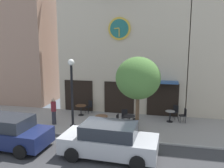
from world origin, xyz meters
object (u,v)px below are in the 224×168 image
cafe_chair_facing_street (116,120)px  street_tree (138,78)px  cafe_chair_right_end (89,106)px  parked_car_navy (6,132)px  cafe_table_near_door (129,119)px  cafe_chair_near_lamp (135,124)px  cafe_table_near_curb (81,108)px  cafe_chair_mid_row (175,111)px  street_lamp (72,95)px  cafe_table_center_right (170,115)px  cafe_table_center_left (102,119)px  parked_car_silver (109,140)px  pedestrian_maroon (54,111)px  cafe_chair_near_tree (93,123)px  cafe_chair_corner (184,114)px  cafe_chair_under_awning (125,115)px

cafe_chair_facing_street → street_tree: bearing=-39.6°
cafe_chair_right_end → parked_car_navy: size_ratio=0.21×
cafe_table_near_door → cafe_chair_near_lamp: 0.83m
cafe_table_near_curb → cafe_chair_mid_row: 6.49m
cafe_table_near_curb → parked_car_navy: size_ratio=0.18×
street_lamp → cafe_chair_mid_row: 7.10m
cafe_table_center_right → cafe_chair_near_lamp: (-1.99, -2.34, 0.06)m
cafe_table_center_left → cafe_chair_right_end: bearing=120.8°
cafe_table_near_curb → parked_car_silver: size_ratio=0.18×
cafe_table_center_left → cafe_table_near_curb: bearing=134.7°
street_tree → cafe_chair_right_end: bearing=135.1°
cafe_chair_right_end → pedestrian_maroon: size_ratio=0.54×
street_tree → cafe_chair_near_lamp: bearing=104.8°
cafe_chair_near_lamp → cafe_chair_mid_row: bearing=53.2°
cafe_chair_near_lamp → cafe_chair_mid_row: same height
cafe_table_near_curb → cafe_table_center_right: size_ratio=1.07×
cafe_chair_facing_street → cafe_chair_near_lamp: 1.24m
cafe_chair_near_tree → cafe_chair_facing_street: size_ratio=1.00×
parked_car_navy → cafe_table_near_curb: bearing=71.9°
pedestrian_maroon → parked_car_navy: pedestrian_maroon is taller
cafe_chair_right_end → cafe_chair_corner: size_ratio=1.00×
cafe_table_near_curb → cafe_chair_right_end: (0.39, 0.71, 0.00)m
pedestrian_maroon → street_lamp: bearing=-27.7°
cafe_table_near_door → parked_car_navy: 6.76m
cafe_chair_right_end → cafe_chair_facing_street: (2.54, -2.77, 0.00)m
cafe_table_near_curb → cafe_chair_corner: size_ratio=0.86×
cafe_chair_mid_row → parked_car_navy: bearing=-142.8°
cafe_table_near_door → cafe_chair_near_tree: bearing=-149.9°
street_lamp → cafe_chair_under_awning: (2.73, 1.91, -1.59)m
street_tree → cafe_table_near_door: size_ratio=5.91×
cafe_chair_near_tree → parked_car_navy: bearing=-142.4°
cafe_table_near_curb → cafe_chair_mid_row: (6.45, 0.69, 0.00)m
cafe_chair_right_end → cafe_chair_under_awning: (2.91, -1.75, 0.00)m
cafe_table_center_left → parked_car_silver: (1.27, -3.44, 0.22)m
cafe_chair_near_tree → cafe_chair_corner: 5.95m
cafe_chair_near_tree → cafe_chair_facing_street: same height
street_lamp → cafe_table_near_door: size_ratio=5.64×
cafe_table_near_curb → parked_car_silver: bearing=-58.9°
cafe_table_center_left → cafe_chair_near_tree: size_ratio=0.85×
cafe_chair_near_tree → cafe_chair_corner: (5.22, 2.85, 0.00)m
cafe_table_center_left → cafe_chair_mid_row: bearing=32.2°
street_lamp → parked_car_silver: size_ratio=0.96×
cafe_chair_under_awning → pedestrian_maroon: size_ratio=0.54×
cafe_chair_under_awning → parked_car_navy: parked_car_navy is taller
cafe_table_center_right → parked_car_silver: (-2.78, -5.42, 0.29)m
pedestrian_maroon → cafe_table_near_curb: bearing=64.0°
cafe_chair_mid_row → parked_car_silver: (-3.13, -6.21, 0.23)m
cafe_chair_mid_row → cafe_chair_under_awning: 3.60m
cafe_chair_right_end → cafe_chair_near_lamp: size_ratio=1.00×
cafe_chair_near_lamp → cafe_table_near_curb: bearing=149.4°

